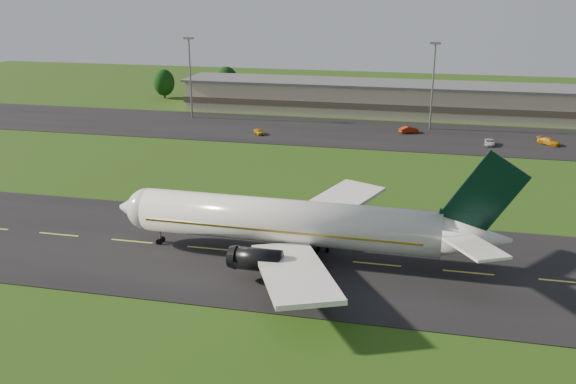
% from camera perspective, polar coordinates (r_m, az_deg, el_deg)
% --- Properties ---
extents(ground, '(360.00, 360.00, 0.00)m').
position_cam_1_polar(ground, '(80.89, 7.90, -6.43)').
color(ground, '#254110').
rests_on(ground, ground).
extents(taxiway, '(220.00, 30.00, 0.10)m').
position_cam_1_polar(taxiway, '(80.87, 7.90, -6.39)').
color(taxiway, black).
rests_on(taxiway, ground).
extents(apron, '(260.00, 30.00, 0.10)m').
position_cam_1_polar(apron, '(149.33, 10.50, 4.96)').
color(apron, black).
rests_on(apron, ground).
extents(airliner, '(51.26, 42.18, 15.57)m').
position_cam_1_polar(airliner, '(80.49, 0.51, -2.77)').
color(airliner, white).
rests_on(airliner, ground).
extents(terminal, '(145.00, 16.00, 8.40)m').
position_cam_1_polar(terminal, '(172.17, 13.13, 7.87)').
color(terminal, '#C6B197').
rests_on(terminal, ground).
extents(light_mast_west, '(2.40, 1.20, 20.35)m').
position_cam_1_polar(light_mast_west, '(166.22, -8.71, 10.83)').
color(light_mast_west, gray).
rests_on(light_mast_west, ground).
extents(light_mast_centre, '(2.40, 1.20, 20.35)m').
position_cam_1_polar(light_mast_centre, '(154.83, 12.79, 10.07)').
color(light_mast_centre, gray).
rests_on(light_mast_centre, ground).
extents(tree_line, '(197.38, 9.46, 10.12)m').
position_cam_1_polar(tree_line, '(184.22, 21.99, 8.01)').
color(tree_line, black).
rests_on(tree_line, ground).
extents(service_vehicle_a, '(3.39, 3.91, 1.27)m').
position_cam_1_polar(service_vehicle_a, '(147.84, -2.60, 5.39)').
color(service_vehicle_a, '#BF890B').
rests_on(service_vehicle_a, apron).
extents(service_vehicle_b, '(4.72, 3.64, 1.49)m').
position_cam_1_polar(service_vehicle_b, '(151.61, 10.69, 5.46)').
color(service_vehicle_b, maroon).
rests_on(service_vehicle_b, apron).
extents(service_vehicle_c, '(2.40, 4.64, 1.25)m').
position_cam_1_polar(service_vehicle_c, '(144.30, 17.50, 4.24)').
color(service_vehicle_c, silver).
rests_on(service_vehicle_c, apron).
extents(service_vehicle_d, '(5.17, 4.94, 1.48)m').
position_cam_1_polar(service_vehicle_d, '(149.00, 22.19, 4.19)').
color(service_vehicle_d, orange).
rests_on(service_vehicle_d, apron).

